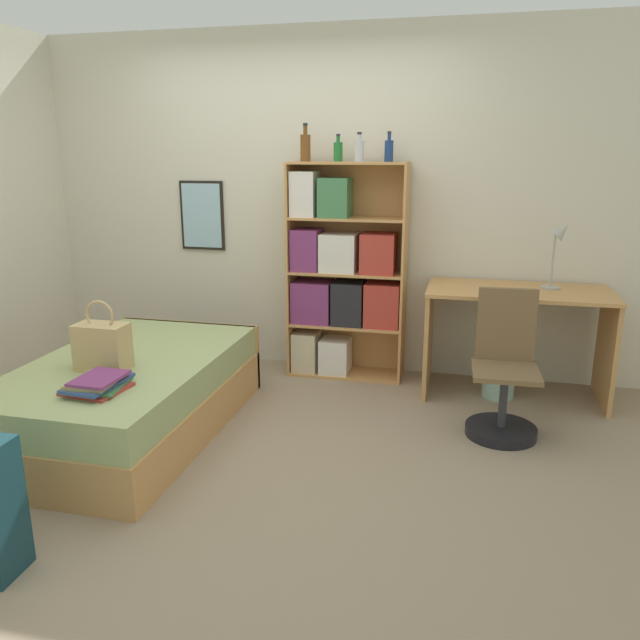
% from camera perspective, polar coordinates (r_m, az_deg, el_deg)
% --- Properties ---
extents(ground_plane, '(14.00, 14.00, 0.00)m').
position_cam_1_polar(ground_plane, '(3.87, -8.13, -11.00)').
color(ground_plane, gray).
extents(wall_back, '(10.00, 0.09, 2.60)m').
position_cam_1_polar(wall_back, '(4.98, -2.06, 10.55)').
color(wall_back, beige).
rests_on(wall_back, ground_plane).
extents(bed, '(1.08, 1.81, 0.48)m').
position_cam_1_polar(bed, '(4.07, -16.95, -6.57)').
color(bed, tan).
rests_on(bed, ground_plane).
extents(handbag, '(0.30, 0.17, 0.41)m').
position_cam_1_polar(handbag, '(3.80, -19.28, -2.24)').
color(handbag, tan).
rests_on(handbag, bed).
extents(book_stack_on_bed, '(0.32, 0.37, 0.08)m').
position_cam_1_polar(book_stack_on_bed, '(3.50, -19.66, -5.49)').
color(book_stack_on_bed, '#B2382D').
rests_on(book_stack_on_bed, bed).
extents(bookcase, '(0.88, 0.32, 1.63)m').
position_cam_1_polar(bookcase, '(4.75, 1.79, 3.97)').
color(bookcase, tan).
rests_on(bookcase, ground_plane).
extents(bottle_green, '(0.07, 0.07, 0.27)m').
position_cam_1_polar(bottle_green, '(4.73, -1.34, 15.55)').
color(bottle_green, brown).
rests_on(bottle_green, bookcase).
extents(bottle_brown, '(0.07, 0.07, 0.19)m').
position_cam_1_polar(bottle_brown, '(4.71, 1.66, 15.19)').
color(bottle_brown, '#1E6B2D').
rests_on(bottle_brown, bookcase).
extents(bottle_clear, '(0.07, 0.07, 0.20)m').
position_cam_1_polar(bottle_clear, '(4.60, 3.61, 15.22)').
color(bottle_clear, '#B7BCC1').
rests_on(bottle_clear, bookcase).
extents(bottle_blue, '(0.06, 0.06, 0.21)m').
position_cam_1_polar(bottle_blue, '(4.64, 6.32, 15.18)').
color(bottle_blue, navy).
rests_on(bottle_blue, bookcase).
extents(desk, '(1.25, 0.63, 0.78)m').
position_cam_1_polar(desk, '(4.58, 17.53, -0.20)').
color(desk, tan).
rests_on(desk, ground_plane).
extents(desk_lamp, '(0.18, 0.13, 0.48)m').
position_cam_1_polar(desk_lamp, '(4.57, 21.03, 6.64)').
color(desk_lamp, '#ADA89E').
rests_on(desk_lamp, desk).
extents(desk_chair, '(0.43, 0.43, 0.89)m').
position_cam_1_polar(desk_chair, '(4.02, 16.41, -6.02)').
color(desk_chair, black).
rests_on(desk_chair, ground_plane).
extents(waste_bin, '(0.22, 0.22, 0.28)m').
position_cam_1_polar(waste_bin, '(4.63, 16.03, -5.10)').
color(waste_bin, '#99C1B2').
rests_on(waste_bin, ground_plane).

